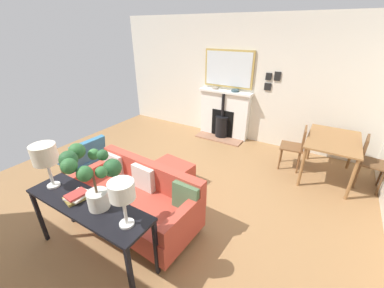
{
  "coord_description": "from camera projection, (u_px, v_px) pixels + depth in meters",
  "views": [
    {
      "loc": [
        2.5,
        2.0,
        2.42
      ],
      "look_at": [
        -0.69,
        0.07,
        0.61
      ],
      "focal_mm": 22.37,
      "sensor_mm": 36.0,
      "label": 1
    }
  ],
  "objects": [
    {
      "name": "book_stack",
      "position": [
        77.0,
        196.0,
        2.55
      ],
      "size": [
        0.28,
        0.23,
        0.07
      ],
      "color": "olive",
      "rests_on": "console_table"
    },
    {
      "name": "ground_plane",
      "position": [
        166.0,
        192.0,
        3.91
      ],
      "size": [
        5.49,
        6.05,
        0.01
      ],
      "primitive_type": "cube",
      "color": "olive"
    },
    {
      "name": "mantel_bowl_near",
      "position": [
        215.0,
        88.0,
        5.58
      ],
      "size": [
        0.14,
        0.14,
        0.05
      ],
      "color": "#9E9384",
      "rests_on": "fireplace"
    },
    {
      "name": "console_table",
      "position": [
        88.0,
        210.0,
        2.53
      ],
      "size": [
        0.43,
        1.55,
        0.77
      ],
      "color": "black",
      "rests_on": "ground"
    },
    {
      "name": "table_lamp_near_end",
      "position": [
        45.0,
        155.0,
        2.59
      ],
      "size": [
        0.26,
        0.26,
        0.53
      ],
      "color": "white",
      "rests_on": "console_table"
    },
    {
      "name": "armchair_accent",
      "position": [
        84.0,
        157.0,
        4.03
      ],
      "size": [
        0.71,
        0.63,
        0.81
      ],
      "color": "brown",
      "rests_on": "ground"
    },
    {
      "name": "mantel_bowl_far",
      "position": [
        235.0,
        91.0,
        5.35
      ],
      "size": [
        0.17,
        0.17,
        0.05
      ],
      "color": "#334C56",
      "rests_on": "fireplace"
    },
    {
      "name": "dining_chair_near_fireplace",
      "position": [
        297.0,
        145.0,
        4.37
      ],
      "size": [
        0.44,
        0.44,
        0.84
      ],
      "color": "brown",
      "rests_on": "ground"
    },
    {
      "name": "mirror_over_mantel",
      "position": [
        228.0,
        69.0,
        5.33
      ],
      "size": [
        0.04,
        1.15,
        0.81
      ],
      "color": "tan"
    },
    {
      "name": "dining_table",
      "position": [
        333.0,
        144.0,
        4.04
      ],
      "size": [
        1.17,
        0.8,
        0.75
      ],
      "color": "olive",
      "rests_on": "ground"
    },
    {
      "name": "potted_plant",
      "position": [
        91.0,
        173.0,
        2.25
      ],
      "size": [
        0.48,
        0.48,
        0.67
      ],
      "color": "silver",
      "rests_on": "console_table"
    },
    {
      "name": "ottoman",
      "position": [
        170.0,
        173.0,
        4.0
      ],
      "size": [
        0.69,
        0.71,
        0.37
      ],
      "color": "#B2B2B7",
      "rests_on": "ground"
    },
    {
      "name": "wall_left",
      "position": [
        236.0,
        80.0,
        5.43
      ],
      "size": [
        0.12,
        6.05,
        2.7
      ],
      "primitive_type": "cube",
      "color": "silver",
      "rests_on": "ground"
    },
    {
      "name": "fireplace",
      "position": [
        224.0,
        116.0,
        5.74
      ],
      "size": [
        0.54,
        1.26,
        1.13
      ],
      "color": "#93664C",
      "rests_on": "ground"
    },
    {
      "name": "sofa",
      "position": [
        137.0,
        199.0,
        3.22
      ],
      "size": [
        0.92,
        1.79,
        0.78
      ],
      "color": "#B2B2B7",
      "rests_on": "ground"
    },
    {
      "name": "table_lamp_far_end",
      "position": [
        122.0,
        192.0,
        2.06
      ],
      "size": [
        0.23,
        0.23,
        0.47
      ],
      "color": "white",
      "rests_on": "console_table"
    },
    {
      "name": "dining_chair_by_back_wall",
      "position": [
        368.0,
        159.0,
        3.85
      ],
      "size": [
        0.43,
        0.43,
        0.87
      ],
      "color": "brown",
      "rests_on": "ground"
    },
    {
      "name": "photo_gallery_row",
      "position": [
        271.0,
        80.0,
        4.96
      ],
      "size": [
        0.02,
        0.3,
        0.4
      ],
      "color": "black"
    }
  ]
}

